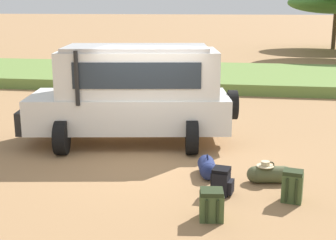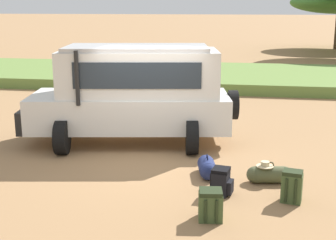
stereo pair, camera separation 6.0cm
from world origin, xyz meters
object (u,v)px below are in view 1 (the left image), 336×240
duffel_bag_soft_canvas (207,167)px  backpack_beside_front_wheel (211,205)px  backpack_cluster_center (222,182)px  duffel_bag_low_black_case (270,174)px  safari_vehicle (133,92)px  backpack_near_rear_wheel (292,186)px

duffel_bag_soft_canvas → backpack_beside_front_wheel: bearing=-83.6°
backpack_cluster_center → duffel_bag_low_black_case: 1.17m
safari_vehicle → backpack_beside_front_wheel: 4.80m
backpack_cluster_center → backpack_near_rear_wheel: size_ratio=0.87×
backpack_cluster_center → duffel_bag_soft_canvas: (-0.34, 0.95, -0.07)m
backpack_cluster_center → backpack_near_rear_wheel: bearing=-5.4°
safari_vehicle → backpack_beside_front_wheel: safari_vehicle is taller
safari_vehicle → backpack_cluster_center: safari_vehicle is taller
backpack_cluster_center → duffel_bag_soft_canvas: backpack_cluster_center is taller
backpack_near_rear_wheel → duffel_bag_soft_canvas: size_ratio=0.68×
backpack_cluster_center → duffel_bag_low_black_case: backpack_cluster_center is taller
safari_vehicle → duffel_bag_soft_canvas: bearing=-45.9°
safari_vehicle → duffel_bag_soft_canvas: (2.03, -2.09, -1.12)m
safari_vehicle → backpack_cluster_center: 3.99m
safari_vehicle → duffel_bag_low_black_case: safari_vehicle is taller
duffel_bag_soft_canvas → backpack_cluster_center: bearing=-70.1°
safari_vehicle → backpack_cluster_center: bearing=-52.1°
duffel_bag_low_black_case → backpack_cluster_center: bearing=-140.5°
backpack_beside_front_wheel → duffel_bag_soft_canvas: backpack_beside_front_wheel is taller
backpack_cluster_center → duffel_bag_soft_canvas: size_ratio=0.59×
backpack_beside_front_wheel → backpack_cluster_center: size_ratio=1.02×
duffel_bag_soft_canvas → duffel_bag_low_black_case: bearing=-9.2°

